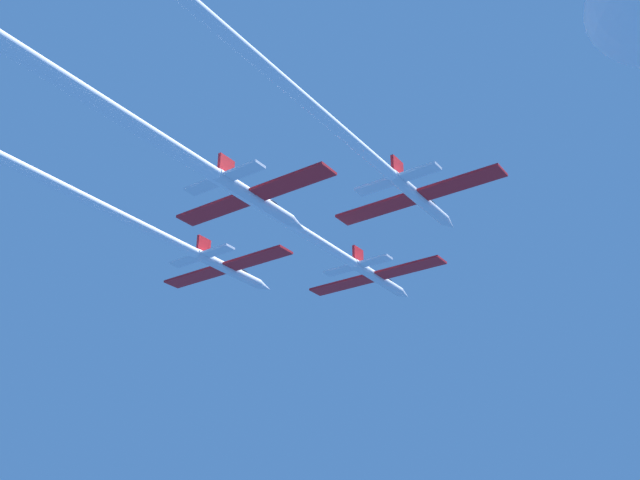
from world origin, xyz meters
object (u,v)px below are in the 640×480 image
object	(u,v)px
jet_left_wing	(93,203)
jet_right_wing	(303,99)
jet_slot	(101,101)
jet_lead	(287,222)

from	to	relation	value
jet_left_wing	jet_right_wing	xyz separation A→B (m)	(27.78, -0.31, 1.40)
jet_left_wing	jet_right_wing	bearing A→B (deg)	-0.63
jet_left_wing	jet_slot	world-z (taller)	jet_slot
jet_slot	jet_left_wing	bearing A→B (deg)	142.52
jet_left_wing	jet_slot	size ratio (longest dim) A/B	1.04
jet_lead	jet_right_wing	xyz separation A→B (m)	(13.86, -15.92, 1.14)
jet_left_wing	jet_lead	bearing A→B (deg)	48.29
jet_slot	jet_right_wing	bearing A→B (deg)	39.73
jet_lead	jet_left_wing	size ratio (longest dim) A/B	0.95
jet_right_wing	jet_slot	size ratio (longest dim) A/B	1.03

